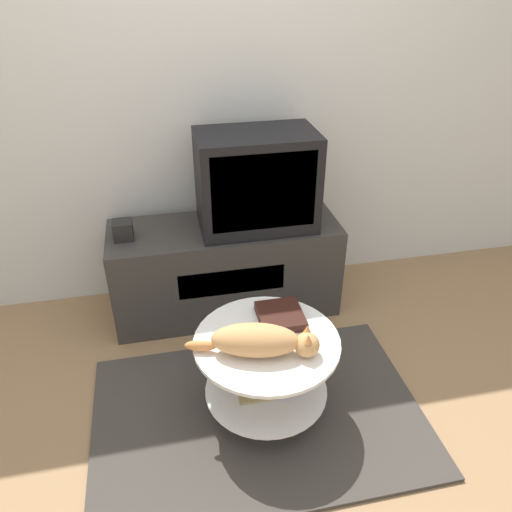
# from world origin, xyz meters

# --- Properties ---
(ground_plane) EXTENTS (12.00, 12.00, 0.00)m
(ground_plane) POSITION_xyz_m (0.00, 0.00, 0.00)
(ground_plane) COLOR #93704C
(wall_back) EXTENTS (8.00, 0.05, 2.60)m
(wall_back) POSITION_xyz_m (0.00, 1.20, 1.30)
(wall_back) COLOR silver
(wall_back) RESTS_ON ground_plane
(rug) EXTENTS (1.54, 1.03, 0.02)m
(rug) POSITION_xyz_m (0.00, 0.00, 0.01)
(rug) COLOR #3D3833
(rug) RESTS_ON ground_plane
(tv_stand) EXTENTS (1.31, 0.47, 0.56)m
(tv_stand) POSITION_xyz_m (-0.01, 0.89, 0.28)
(tv_stand) COLOR #33302D
(tv_stand) RESTS_ON ground_plane
(tv) EXTENTS (0.64, 0.38, 0.53)m
(tv) POSITION_xyz_m (0.18, 0.87, 0.83)
(tv) COLOR black
(tv) RESTS_ON tv_stand
(speaker) EXTENTS (0.10, 0.10, 0.10)m
(speaker) POSITION_xyz_m (-0.56, 0.86, 0.61)
(speaker) COLOR black
(speaker) RESTS_ON tv_stand
(coffee_table) EXTENTS (0.64, 0.64, 0.43)m
(coffee_table) POSITION_xyz_m (0.04, 0.02, 0.29)
(coffee_table) COLOR #B2B2B7
(coffee_table) RESTS_ON rug
(dvd_box) EXTENTS (0.20, 0.21, 0.04)m
(dvd_box) POSITION_xyz_m (0.13, 0.15, 0.47)
(dvd_box) COLOR black
(dvd_box) RESTS_ON coffee_table
(cat) EXTENTS (0.55, 0.24, 0.14)m
(cat) POSITION_xyz_m (-0.00, -0.05, 0.52)
(cat) COLOR tan
(cat) RESTS_ON coffee_table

